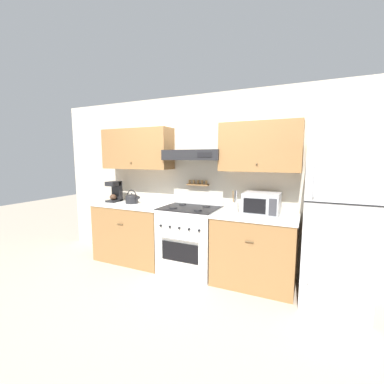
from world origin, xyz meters
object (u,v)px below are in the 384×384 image
object	(u,v)px
stove_range	(190,239)
coffee_maker	(115,191)
tea_kettle	(132,198)
refrigerator	(336,227)
microwave	(261,204)
utensil_crock	(234,207)

from	to	relation	value
stove_range	coffee_maker	xyz separation A→B (m)	(-1.39, 0.05, 0.62)
stove_range	tea_kettle	xyz separation A→B (m)	(-1.02, 0.02, 0.52)
coffee_maker	refrigerator	bearing A→B (deg)	-1.85
coffee_maker	tea_kettle	bearing A→B (deg)	-5.34
coffee_maker	microwave	bearing A→B (deg)	-0.40
tea_kettle	utensil_crock	size ratio (longest dim) A/B	0.87
refrigerator	microwave	xyz separation A→B (m)	(-0.83, 0.09, 0.18)
coffee_maker	stove_range	bearing A→B (deg)	-2.23
tea_kettle	coffee_maker	size ratio (longest dim) A/B	0.76
stove_range	utensil_crock	bearing A→B (deg)	1.79
stove_range	microwave	distance (m)	1.15
microwave	utensil_crock	size ratio (longest dim) A/B	1.52
tea_kettle	microwave	bearing A→B (deg)	0.51
tea_kettle	refrigerator	bearing A→B (deg)	-1.40
tea_kettle	microwave	world-z (taller)	microwave
stove_range	coffee_maker	bearing A→B (deg)	177.77
coffee_maker	utensil_crock	world-z (taller)	coffee_maker
tea_kettle	stove_range	bearing A→B (deg)	-1.12
utensil_crock	coffee_maker	bearing A→B (deg)	179.04
refrigerator	microwave	size ratio (longest dim) A/B	3.97
refrigerator	utensil_crock	distance (m)	1.18
refrigerator	tea_kettle	world-z (taller)	refrigerator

